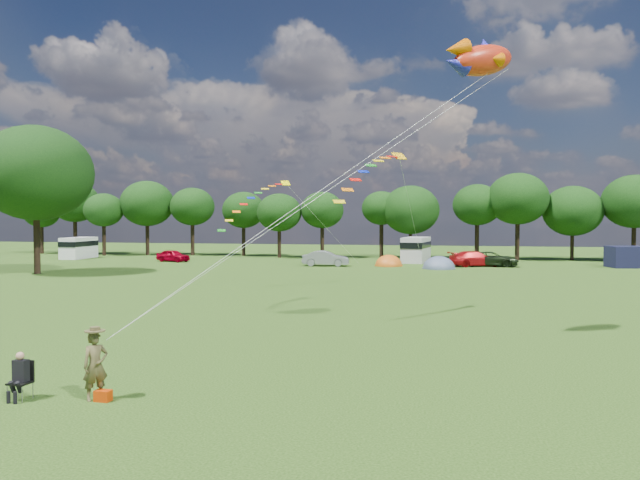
% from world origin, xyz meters
% --- Properties ---
extents(ground_plane, '(180.00, 180.00, 0.00)m').
position_xyz_m(ground_plane, '(0.00, 0.00, 0.00)').
color(ground_plane, black).
rests_on(ground_plane, ground).
extents(tree_line, '(102.98, 10.98, 10.27)m').
position_xyz_m(tree_line, '(5.30, 54.99, 6.35)').
color(tree_line, black).
rests_on(tree_line, ground).
extents(big_tree, '(10.00, 10.00, 13.28)m').
position_xyz_m(big_tree, '(-30.00, 28.00, 9.02)').
color(big_tree, black).
rests_on(big_tree, ground).
extents(car_a, '(4.43, 2.78, 1.38)m').
position_xyz_m(car_a, '(-24.44, 44.33, 0.69)').
color(car_a, '#A10018').
rests_on(car_a, ground).
extents(car_b, '(4.59, 2.05, 1.58)m').
position_xyz_m(car_b, '(-6.24, 41.64, 0.79)').
color(car_b, gray).
rests_on(car_b, ground).
extents(car_c, '(5.68, 4.12, 1.57)m').
position_xyz_m(car_c, '(8.96, 44.26, 0.79)').
color(car_c, '#B81013').
rests_on(car_c, ground).
extents(car_d, '(5.80, 3.09, 1.52)m').
position_xyz_m(car_d, '(10.60, 44.67, 0.76)').
color(car_d, black).
rests_on(car_d, ground).
extents(campervan_a, '(2.38, 5.33, 2.59)m').
position_xyz_m(campervan_a, '(-38.16, 47.21, 1.39)').
color(campervan_a, silver).
rests_on(campervan_a, ground).
extents(campervan_c, '(3.23, 6.01, 2.80)m').
position_xyz_m(campervan_c, '(2.69, 49.15, 1.51)').
color(campervan_c, '#B6B6B8').
rests_on(campervan_c, ground).
extents(tent_orange, '(2.94, 3.22, 2.30)m').
position_xyz_m(tent_orange, '(0.17, 43.10, 0.02)').
color(tent_orange, '#CA5C16').
rests_on(tent_orange, ground).
extents(tent_greyblue, '(3.31, 3.63, 2.46)m').
position_xyz_m(tent_greyblue, '(5.33, 40.68, 0.02)').
color(tent_greyblue, '#4C5A72').
rests_on(tent_greyblue, ground).
extents(awning_navy, '(3.90, 3.39, 2.14)m').
position_xyz_m(awning_navy, '(23.86, 45.89, 1.07)').
color(awning_navy, black).
rests_on(awning_navy, ground).
extents(kite_flyer, '(0.81, 0.83, 1.92)m').
position_xyz_m(kite_flyer, '(-3.59, -5.97, 0.96)').
color(kite_flyer, brown).
rests_on(kite_flyer, ground).
extents(camp_chair, '(0.58, 0.58, 1.36)m').
position_xyz_m(camp_chair, '(-5.65, -6.34, 0.81)').
color(camp_chair, '#99999E').
rests_on(camp_chair, ground).
extents(kite_bag, '(0.45, 0.31, 0.31)m').
position_xyz_m(kite_bag, '(-3.32, -6.05, 0.15)').
color(kite_bag, '#BC3104').
rests_on(kite_bag, ground).
extents(fish_kite, '(3.45, 2.98, 1.94)m').
position_xyz_m(fish_kite, '(7.25, 5.19, 11.65)').
color(fish_kite, red).
rests_on(fish_kite, ground).
extents(streamer_kite_b, '(4.35, 4.68, 3.82)m').
position_xyz_m(streamer_kite_b, '(-7.51, 22.64, 6.60)').
color(streamer_kite_b, '#FFF200').
rests_on(streamer_kite_b, ground).
extents(streamer_kite_c, '(3.26, 5.02, 2.83)m').
position_xyz_m(streamer_kite_c, '(2.47, 10.32, 7.64)').
color(streamer_kite_c, '#E9A80C').
rests_on(streamer_kite_c, ground).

